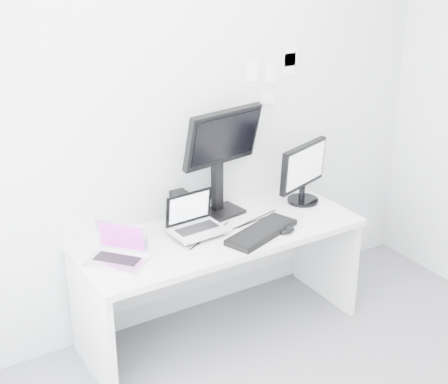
# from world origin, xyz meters

# --- Properties ---
(back_wall) EXTENTS (3.60, 0.00, 3.60)m
(back_wall) POSITION_xyz_m (0.00, 1.60, 1.35)
(back_wall) COLOR silver
(back_wall) RESTS_ON ground
(desk) EXTENTS (1.80, 0.70, 0.73)m
(desk) POSITION_xyz_m (0.00, 1.25, 0.36)
(desk) COLOR silver
(desk) RESTS_ON ground
(macbook) EXTENTS (0.38, 0.39, 0.24)m
(macbook) POSITION_xyz_m (-0.70, 1.22, 0.85)
(macbook) COLOR silver
(macbook) RESTS_ON desk
(speaker) EXTENTS (0.11, 0.11, 0.19)m
(speaker) POSITION_xyz_m (-0.12, 1.54, 0.83)
(speaker) COLOR black
(speaker) RESTS_ON desk
(dell_laptop) EXTENTS (0.33, 0.27, 0.27)m
(dell_laptop) POSITION_xyz_m (-0.14, 1.27, 0.86)
(dell_laptop) COLOR silver
(dell_laptop) RESTS_ON desk
(rear_monitor) EXTENTS (0.57, 0.28, 0.74)m
(rear_monitor) POSITION_xyz_m (0.14, 1.47, 1.10)
(rear_monitor) COLOR black
(rear_monitor) RESTS_ON desk
(samsung_monitor) EXTENTS (0.51, 0.35, 0.43)m
(samsung_monitor) POSITION_xyz_m (0.72, 1.35, 0.94)
(samsung_monitor) COLOR black
(samsung_monitor) RESTS_ON desk
(keyboard) EXTENTS (0.55, 0.35, 0.03)m
(keyboard) POSITION_xyz_m (0.20, 1.08, 0.75)
(keyboard) COLOR black
(keyboard) RESTS_ON desk
(mouse) EXTENTS (0.11, 0.07, 0.04)m
(mouse) POSITION_xyz_m (0.35, 1.02, 0.75)
(mouse) COLOR black
(mouse) RESTS_ON desk
(wall_note_0) EXTENTS (0.10, 0.00, 0.14)m
(wall_note_0) POSITION_xyz_m (0.45, 1.59, 1.62)
(wall_note_0) COLOR white
(wall_note_0) RESTS_ON back_wall
(wall_note_1) EXTENTS (0.09, 0.00, 0.13)m
(wall_note_1) POSITION_xyz_m (0.60, 1.59, 1.58)
(wall_note_1) COLOR white
(wall_note_1) RESTS_ON back_wall
(wall_note_2) EXTENTS (0.10, 0.00, 0.14)m
(wall_note_2) POSITION_xyz_m (0.75, 1.59, 1.63)
(wall_note_2) COLOR white
(wall_note_2) RESTS_ON back_wall
(wall_note_3) EXTENTS (0.11, 0.00, 0.08)m
(wall_note_3) POSITION_xyz_m (0.58, 1.59, 1.42)
(wall_note_3) COLOR white
(wall_note_3) RESTS_ON back_wall
(wall_note_4) EXTENTS (0.12, 0.00, 0.09)m
(wall_note_4) POSITION_xyz_m (0.37, 1.59, 1.37)
(wall_note_4) COLOR white
(wall_note_4) RESTS_ON back_wall
(wall_note_5) EXTENTS (0.11, 0.00, 0.13)m
(wall_note_5) POSITION_xyz_m (0.77, 1.59, 1.68)
(wall_note_5) COLOR white
(wall_note_5) RESTS_ON back_wall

